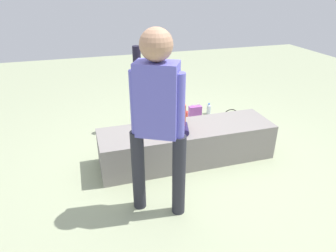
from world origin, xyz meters
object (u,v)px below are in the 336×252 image
gift_bag (195,115)px  adult_standing (157,112)px  cake_box_white (167,114)px  handbag_black_leather (230,124)px  party_cup_red (185,115)px  child_seated (177,113)px  water_bottle_near_gift (209,109)px  cake_plate (155,126)px

gift_bag → adult_standing: bearing=-121.5°
cake_box_white → handbag_black_leather: size_ratio=0.83×
adult_standing → party_cup_red: bearing=63.5°
party_cup_red → handbag_black_leather: 0.81m
gift_bag → handbag_black_leather: size_ratio=0.90×
child_seated → adult_standing: 0.95m
gift_bag → cake_box_white: gift_bag is taller
child_seated → adult_standing: bearing=-119.4°
child_seated → water_bottle_near_gift: 1.69m
adult_standing → party_cup_red: 2.38m
child_seated → gift_bag: 1.23m
adult_standing → water_bottle_near_gift: adult_standing is taller
gift_bag → cake_plate: bearing=-135.8°
cake_plate → water_bottle_near_gift: bearing=42.8°
gift_bag → cake_box_white: (-0.34, 0.36, -0.08)m
cake_box_white → water_bottle_near_gift: bearing=-4.2°
cake_plate → gift_bag: 1.21m
water_bottle_near_gift → cake_box_white: bearing=175.8°
child_seated → water_bottle_near_gift: (0.98, 1.25, -0.57)m
handbag_black_leather → gift_bag: bearing=131.5°
cake_plate → cake_box_white: 1.33m
cake_plate → handbag_black_leather: (1.21, 0.40, -0.33)m
water_bottle_near_gift → adult_standing: bearing=-125.1°
gift_bag → party_cup_red: gift_bag is taller
water_bottle_near_gift → cake_box_white: (-0.71, 0.05, -0.02)m
party_cup_red → cake_plate: bearing=-126.0°
adult_standing → cake_box_white: (0.70, 2.06, -0.96)m
water_bottle_near_gift → party_cup_red: size_ratio=1.62×
water_bottle_near_gift → cake_box_white: water_bottle_near_gift is taller
child_seated → cake_box_white: (0.27, 1.30, -0.58)m
adult_standing → handbag_black_leather: size_ratio=4.61×
gift_bag → cake_box_white: 0.50m
child_seated → party_cup_red: 1.44m
party_cup_red → cake_box_white: bearing=158.9°
gift_bag → cake_box_white: size_ratio=1.09×
water_bottle_near_gift → cake_plate: bearing=-137.2°
child_seated → water_bottle_near_gift: size_ratio=2.65×
gift_bag → handbag_black_leather: (0.37, -0.42, -0.02)m
party_cup_red → child_seated: bearing=-114.7°
party_cup_red → gift_bag: bearing=-75.1°
gift_bag → party_cup_red: size_ratio=2.94×
water_bottle_near_gift → party_cup_red: bearing=-172.9°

